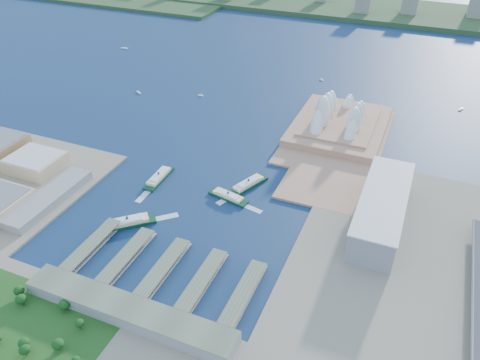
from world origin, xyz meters
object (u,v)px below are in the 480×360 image
at_px(ferry_c, 127,221).
at_px(ferry_d, 228,195).
at_px(ferry_a, 159,176).
at_px(ferry_b, 249,183).
at_px(opera_house, 341,111).
at_px(toaster_building, 382,210).

distance_m(ferry_c, ferry_d, 119.77).
xyz_separation_m(ferry_a, ferry_c, (15.18, -90.94, 0.46)).
height_order(ferry_a, ferry_d, ferry_a).
relative_size(ferry_a, ferry_b, 0.99).
bearing_deg(ferry_d, opera_house, -8.43).
distance_m(toaster_building, ferry_b, 160.98).
xyz_separation_m(ferry_a, ferry_d, (96.57, -3.09, -0.47)).
xyz_separation_m(toaster_building, ferry_a, (-269.19, -17.10, -15.22)).
relative_size(opera_house, ferry_a, 3.22).
height_order(toaster_building, ferry_d, toaster_building).
bearing_deg(ferry_a, ferry_c, -82.05).
bearing_deg(ferry_d, ferry_c, 149.32).
bearing_deg(ferry_c, ferry_b, -80.38).
bearing_deg(ferry_c, ferry_d, -85.19).
distance_m(opera_house, ferry_d, 236.75).
bearing_deg(ferry_d, ferry_b, -9.28).
bearing_deg(toaster_building, opera_house, 114.23).
height_order(opera_house, ferry_c, opera_house).
distance_m(toaster_building, ferry_d, 174.50).
distance_m(opera_house, ferry_b, 201.79).
height_order(ferry_a, ferry_c, ferry_c).
xyz_separation_m(ferry_a, ferry_b, (109.41, 29.65, 0.04)).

